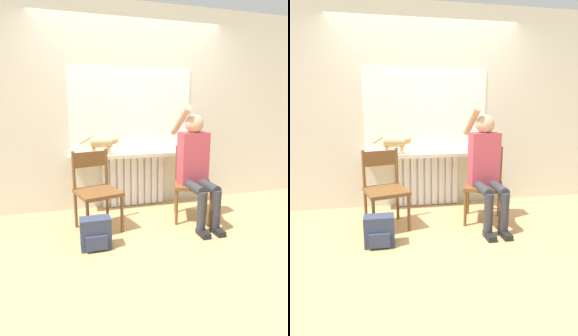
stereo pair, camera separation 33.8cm
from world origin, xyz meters
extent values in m
plane|color=tan|center=(0.00, 0.00, 0.00)|extent=(12.00, 12.00, 0.00)
cube|color=beige|center=(0.00, 1.23, 1.35)|extent=(7.00, 0.06, 2.70)
cube|color=white|center=(0.00, 1.16, 0.36)|extent=(0.89, 0.05, 0.73)
cube|color=white|center=(-0.39, 1.12, 0.36)|extent=(0.07, 0.03, 0.70)
cube|color=white|center=(-0.30, 1.12, 0.36)|extent=(0.07, 0.03, 0.70)
cube|color=white|center=(-0.20, 1.12, 0.36)|extent=(0.07, 0.03, 0.70)
cube|color=white|center=(-0.10, 1.12, 0.36)|extent=(0.07, 0.03, 0.70)
cube|color=white|center=(0.00, 1.12, 0.36)|extent=(0.07, 0.03, 0.70)
cube|color=white|center=(0.10, 1.12, 0.36)|extent=(0.07, 0.03, 0.70)
cube|color=white|center=(0.20, 1.12, 0.36)|extent=(0.07, 0.03, 0.70)
cube|color=white|center=(0.30, 1.12, 0.36)|extent=(0.07, 0.03, 0.70)
cube|color=white|center=(0.39, 1.12, 0.36)|extent=(0.07, 0.03, 0.70)
cube|color=beige|center=(0.00, 1.06, 0.75)|extent=(1.75, 0.28, 0.05)
cube|color=white|center=(0.00, 1.20, 1.33)|extent=(1.68, 0.01, 1.11)
cube|color=brown|center=(-0.58, 0.45, 0.44)|extent=(0.55, 0.55, 0.04)
cylinder|color=brown|center=(-0.72, 0.21, 0.21)|extent=(0.04, 0.04, 0.42)
cylinder|color=brown|center=(-0.34, 0.31, 0.21)|extent=(0.04, 0.04, 0.42)
cylinder|color=brown|center=(-0.83, 0.59, 0.21)|extent=(0.04, 0.04, 0.42)
cylinder|color=brown|center=(-0.44, 0.70, 0.21)|extent=(0.04, 0.04, 0.42)
cylinder|color=brown|center=(-0.83, 0.59, 0.68)|extent=(0.04, 0.04, 0.44)
cylinder|color=brown|center=(-0.44, 0.70, 0.68)|extent=(0.04, 0.04, 0.44)
cube|color=brown|center=(-0.64, 0.64, 0.79)|extent=(0.40, 0.13, 0.17)
cube|color=brown|center=(0.58, 0.45, 0.44)|extent=(0.58, 0.58, 0.04)
cylinder|color=brown|center=(0.33, 0.34, 0.21)|extent=(0.04, 0.04, 0.42)
cylinder|color=brown|center=(0.70, 0.19, 0.21)|extent=(0.04, 0.04, 0.42)
cylinder|color=brown|center=(0.47, 0.71, 0.21)|extent=(0.04, 0.04, 0.42)
cylinder|color=brown|center=(0.84, 0.57, 0.21)|extent=(0.04, 0.04, 0.42)
cylinder|color=brown|center=(0.47, 0.71, 0.68)|extent=(0.04, 0.04, 0.44)
cylinder|color=brown|center=(0.84, 0.57, 0.68)|extent=(0.04, 0.04, 0.44)
cube|color=brown|center=(0.65, 0.64, 0.79)|extent=(0.38, 0.17, 0.17)
cylinder|color=#333338|center=(0.49, 0.25, 0.48)|extent=(0.11, 0.44, 0.11)
cylinder|color=#333338|center=(0.67, 0.25, 0.48)|extent=(0.11, 0.44, 0.11)
cylinder|color=#333338|center=(0.49, 0.03, 0.24)|extent=(0.10, 0.10, 0.48)
cylinder|color=#333338|center=(0.67, 0.03, 0.24)|extent=(0.10, 0.10, 0.48)
cube|color=black|center=(0.49, -0.03, 0.03)|extent=(0.09, 0.20, 0.06)
cube|color=black|center=(0.67, -0.03, 0.03)|extent=(0.09, 0.20, 0.06)
cube|color=#B74251|center=(0.58, 0.47, 0.78)|extent=(0.34, 0.20, 0.62)
sphere|color=tan|center=(0.58, 0.47, 1.19)|extent=(0.22, 0.22, 0.22)
cylinder|color=tan|center=(0.46, 0.61, 1.22)|extent=(0.08, 0.50, 0.38)
cylinder|color=#B74251|center=(0.74, 0.43, 0.74)|extent=(0.08, 0.08, 0.50)
cylinder|color=#DBB77A|center=(-0.45, 1.02, 0.94)|extent=(0.28, 0.14, 0.14)
sphere|color=#DBB77A|center=(-0.28, 1.02, 0.96)|extent=(0.11, 0.11, 0.11)
cone|color=#DBB77A|center=(-0.28, 1.00, 1.01)|extent=(0.04, 0.04, 0.04)
cone|color=#DBB77A|center=(-0.28, 1.05, 1.01)|extent=(0.04, 0.04, 0.04)
cylinder|color=#DBB77A|center=(-0.36, 0.99, 0.82)|extent=(0.04, 0.04, 0.10)
cylinder|color=#DBB77A|center=(-0.36, 1.06, 0.82)|extent=(0.04, 0.04, 0.10)
cylinder|color=#DBB77A|center=(-0.55, 0.99, 0.82)|extent=(0.04, 0.04, 0.10)
cylinder|color=#DBB77A|center=(-0.55, 1.06, 0.82)|extent=(0.04, 0.04, 0.10)
cylinder|color=#DBB77A|center=(-0.65, 1.02, 0.97)|extent=(0.18, 0.03, 0.13)
cube|color=#333D56|center=(-0.66, 0.03, 0.16)|extent=(0.30, 0.16, 0.32)
cube|color=#333D56|center=(-0.66, -0.07, 0.10)|extent=(0.21, 0.03, 0.14)
camera|label=1|loc=(-0.91, -2.58, 1.39)|focal=30.00mm
camera|label=2|loc=(-0.58, -2.66, 1.39)|focal=30.00mm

